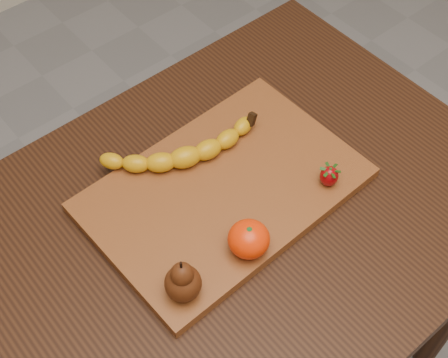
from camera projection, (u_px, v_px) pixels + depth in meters
table at (221, 251)px, 1.11m from camera, size 1.00×0.70×0.76m
cutting_board at (224, 190)px, 1.05m from camera, size 0.46×0.31×0.02m
banana at (185, 157)px, 1.06m from camera, size 0.25×0.14×0.04m
pear at (182, 278)px, 0.89m from camera, size 0.07×0.07×0.09m
mandarin at (249, 239)px, 0.95m from camera, size 0.07×0.07×0.06m
strawberry at (329, 176)px, 1.04m from camera, size 0.04×0.04×0.04m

